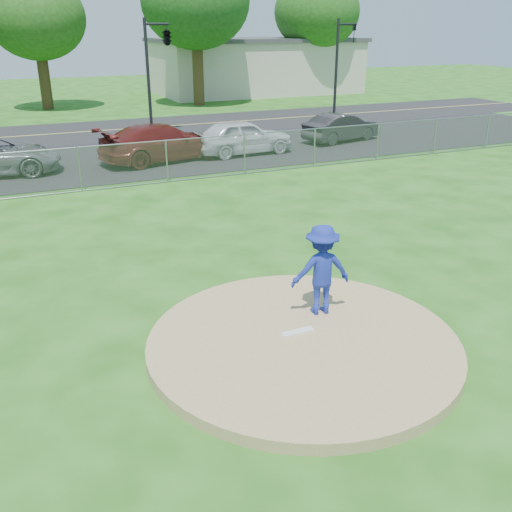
{
  "coord_description": "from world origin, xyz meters",
  "views": [
    {
      "loc": [
        -4.26,
        -7.53,
        5.23
      ],
      "look_at": [
        0.0,
        2.0,
        1.0
      ],
      "focal_mm": 40.0,
      "sensor_mm": 36.0,
      "label": 1
    }
  ],
  "objects_px": {
    "parked_car_darkred": "(162,142)",
    "parked_car_charcoal": "(342,127)",
    "tree_far_right": "(317,0)",
    "traffic_signal_right": "(340,61)",
    "parked_car_pearl": "(243,137)",
    "traffic_signal_center": "(165,39)",
    "tree_center": "(35,4)",
    "commercial_building": "(255,65)",
    "pitcher": "(321,270)"
  },
  "relations": [
    {
      "from": "parked_car_darkred",
      "to": "parked_car_charcoal",
      "type": "bearing_deg",
      "value": -98.25
    },
    {
      "from": "tree_far_right",
      "to": "parked_car_darkred",
      "type": "distance_m",
      "value": 27.43
    },
    {
      "from": "traffic_signal_right",
      "to": "parked_car_charcoal",
      "type": "bearing_deg",
      "value": -120.08
    },
    {
      "from": "parked_car_darkred",
      "to": "parked_car_charcoal",
      "type": "xyz_separation_m",
      "value": [
        9.07,
        0.71,
        -0.1
      ]
    },
    {
      "from": "parked_car_darkred",
      "to": "parked_car_pearl",
      "type": "bearing_deg",
      "value": -104.17
    },
    {
      "from": "parked_car_pearl",
      "to": "parked_car_charcoal",
      "type": "relative_size",
      "value": 1.09
    },
    {
      "from": "traffic_signal_center",
      "to": "traffic_signal_right",
      "type": "distance_m",
      "value": 10.34
    },
    {
      "from": "tree_center",
      "to": "parked_car_pearl",
      "type": "xyz_separation_m",
      "value": [
        6.35,
        -18.62,
        -5.71
      ]
    },
    {
      "from": "tree_far_right",
      "to": "traffic_signal_center",
      "type": "bearing_deg",
      "value": -140.96
    },
    {
      "from": "commercial_building",
      "to": "parked_car_charcoal",
      "type": "xyz_separation_m",
      "value": [
        -5.13,
        -21.82,
        -1.49
      ]
    },
    {
      "from": "traffic_signal_right",
      "to": "traffic_signal_center",
      "type": "bearing_deg",
      "value": -180.0
    },
    {
      "from": "parked_car_darkred",
      "to": "commercial_building",
      "type": "bearing_deg",
      "value": -44.96
    },
    {
      "from": "traffic_signal_center",
      "to": "traffic_signal_right",
      "type": "relative_size",
      "value": 1.0
    },
    {
      "from": "commercial_building",
      "to": "parked_car_pearl",
      "type": "xyz_separation_m",
      "value": [
        -10.65,
        -22.62,
        -1.4
      ]
    },
    {
      "from": "tree_far_right",
      "to": "pitcher",
      "type": "xyz_separation_m",
      "value": [
        -19.24,
        -34.24,
        -6.0
      ]
    },
    {
      "from": "commercial_building",
      "to": "parked_car_darkred",
      "type": "xyz_separation_m",
      "value": [
        -14.2,
        -22.53,
        -1.39
      ]
    },
    {
      "from": "tree_far_right",
      "to": "parked_car_charcoal",
      "type": "distance_m",
      "value": 21.87
    },
    {
      "from": "parked_car_darkred",
      "to": "parked_car_charcoal",
      "type": "distance_m",
      "value": 9.1
    },
    {
      "from": "tree_center",
      "to": "parked_car_darkred",
      "type": "bearing_deg",
      "value": -81.42
    },
    {
      "from": "commercial_building",
      "to": "traffic_signal_center",
      "type": "xyz_separation_m",
      "value": [
        -12.03,
        -16.0,
        2.45
      ]
    },
    {
      "from": "commercial_building",
      "to": "traffic_signal_right",
      "type": "height_order",
      "value": "traffic_signal_right"
    },
    {
      "from": "parked_car_darkred",
      "to": "parked_car_pearl",
      "type": "distance_m",
      "value": 3.55
    },
    {
      "from": "tree_far_right",
      "to": "traffic_signal_right",
      "type": "distance_m",
      "value": 14.69
    },
    {
      "from": "parked_car_darkred",
      "to": "tree_far_right",
      "type": "bearing_deg",
      "value": -55.72
    },
    {
      "from": "traffic_signal_center",
      "to": "traffic_signal_right",
      "type": "height_order",
      "value": "same"
    },
    {
      "from": "tree_far_right",
      "to": "traffic_signal_right",
      "type": "height_order",
      "value": "tree_far_right"
    },
    {
      "from": "commercial_building",
      "to": "traffic_signal_center",
      "type": "bearing_deg",
      "value": -126.94
    },
    {
      "from": "commercial_building",
      "to": "parked_car_darkred",
      "type": "distance_m",
      "value": 26.67
    },
    {
      "from": "traffic_signal_right",
      "to": "pitcher",
      "type": "bearing_deg",
      "value": -122.39
    },
    {
      "from": "pitcher",
      "to": "parked_car_charcoal",
      "type": "distance_m",
      "value": 18.44
    },
    {
      "from": "traffic_signal_right",
      "to": "pitcher",
      "type": "xyz_separation_m",
      "value": [
        -13.47,
        -21.24,
        -2.3
      ]
    },
    {
      "from": "traffic_signal_right",
      "to": "parked_car_darkred",
      "type": "xyz_separation_m",
      "value": [
        -12.44,
        -6.53,
        -2.59
      ]
    },
    {
      "from": "parked_car_charcoal",
      "to": "traffic_signal_right",
      "type": "bearing_deg",
      "value": -43.27
    },
    {
      "from": "tree_center",
      "to": "traffic_signal_center",
      "type": "relative_size",
      "value": 1.76
    },
    {
      "from": "tree_far_right",
      "to": "pitcher",
      "type": "relative_size",
      "value": 6.23
    },
    {
      "from": "parked_car_charcoal",
      "to": "commercial_building",
      "type": "bearing_deg",
      "value": -26.43
    },
    {
      "from": "tree_center",
      "to": "parked_car_charcoal",
      "type": "bearing_deg",
      "value": -56.34
    },
    {
      "from": "traffic_signal_right",
      "to": "parked_car_pearl",
      "type": "xyz_separation_m",
      "value": [
        -8.89,
        -6.62,
        -2.61
      ]
    },
    {
      "from": "traffic_signal_center",
      "to": "tree_far_right",
      "type": "bearing_deg",
      "value": 39.04
    },
    {
      "from": "parked_car_pearl",
      "to": "commercial_building",
      "type": "bearing_deg",
      "value": -28.31
    },
    {
      "from": "tree_center",
      "to": "tree_far_right",
      "type": "distance_m",
      "value": 21.03
    },
    {
      "from": "commercial_building",
      "to": "tree_center",
      "type": "relative_size",
      "value": 1.67
    },
    {
      "from": "traffic_signal_right",
      "to": "parked_car_pearl",
      "type": "height_order",
      "value": "traffic_signal_right"
    },
    {
      "from": "tree_center",
      "to": "parked_car_charcoal",
      "type": "relative_size",
      "value": 2.45
    },
    {
      "from": "parked_car_darkred",
      "to": "tree_center",
      "type": "bearing_deg",
      "value": -4.15
    },
    {
      "from": "tree_far_right",
      "to": "traffic_signal_right",
      "type": "relative_size",
      "value": 1.92
    },
    {
      "from": "commercial_building",
      "to": "tree_center",
      "type": "distance_m",
      "value": 17.99
    },
    {
      "from": "tree_far_right",
      "to": "tree_center",
      "type": "bearing_deg",
      "value": -177.27
    },
    {
      "from": "commercial_building",
      "to": "parked_car_pearl",
      "type": "distance_m",
      "value": 25.04
    },
    {
      "from": "commercial_building",
      "to": "pitcher",
      "type": "bearing_deg",
      "value": -112.25
    }
  ]
}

